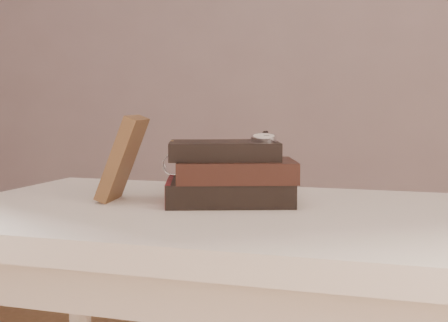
% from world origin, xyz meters
% --- Properties ---
extents(table, '(1.00, 0.60, 0.75)m').
position_xyz_m(table, '(0.00, 0.35, 0.66)').
color(table, white).
rests_on(table, ground).
extents(book_stack, '(0.26, 0.22, 0.11)m').
position_xyz_m(book_stack, '(-0.02, 0.40, 0.80)').
color(book_stack, black).
rests_on(book_stack, table).
extents(journal, '(0.09, 0.11, 0.16)m').
position_xyz_m(journal, '(-0.22, 0.37, 0.83)').
color(journal, '#482F1C').
rests_on(journal, table).
extents(pocket_watch, '(0.06, 0.15, 0.02)m').
position_xyz_m(pocket_watch, '(0.03, 0.41, 0.87)').
color(pocket_watch, silver).
rests_on(pocket_watch, book_stack).
extents(eyeglasses, '(0.12, 0.13, 0.04)m').
position_xyz_m(eyeglasses, '(-0.12, 0.44, 0.81)').
color(eyeglasses, silver).
rests_on(eyeglasses, book_stack).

